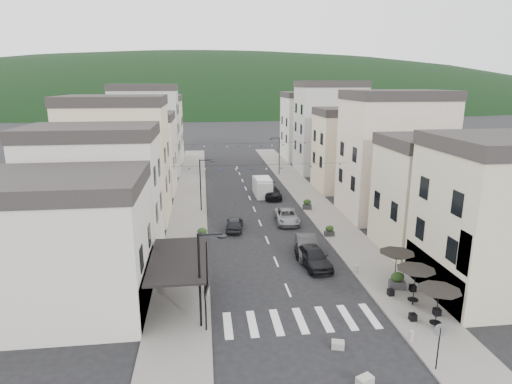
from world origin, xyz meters
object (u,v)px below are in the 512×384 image
parked_car_e (235,224)px  pedestrian_a (201,241)px  parked_car_a (313,257)px  parked_car_d (272,192)px  pedestrian_b (167,253)px  parked_car_b (307,246)px  parked_car_c (287,216)px  delivery_van (262,186)px

parked_car_e → pedestrian_a: 5.96m
parked_car_a → parked_car_d: 21.07m
pedestrian_b → parked_car_a: bearing=14.0°
parked_car_b → pedestrian_a: size_ratio=3.04×
parked_car_d → pedestrian_b: bearing=-120.8°
parked_car_c → pedestrian_a: bearing=-140.4°
pedestrian_b → parked_car_c: bearing=60.7°
pedestrian_a → parked_car_d: bearing=74.7°
delivery_van → parked_car_b: bearing=-87.5°
pedestrian_a → pedestrian_b: size_ratio=0.81×
parked_car_b → pedestrian_b: (-11.60, -0.91, 0.31)m
parked_car_d → pedestrian_a: 18.88m
parked_car_d → pedestrian_a: size_ratio=3.21×
delivery_van → pedestrian_b: size_ratio=2.59×
parked_car_a → delivery_van: size_ratio=0.95×
parked_car_a → delivery_van: bearing=85.8°
parked_car_c → pedestrian_a: (-8.90, -6.61, 0.22)m
pedestrian_a → delivery_van: bearing=79.1°
parked_car_e → pedestrian_a: bearing=64.2°
parked_car_a → parked_car_e: bearing=114.1°
parked_car_d → parked_car_e: (-5.60, -11.69, -0.06)m
parked_car_a → parked_car_b: bearing=82.8°
delivery_van → pedestrian_b: delivery_van is taller
parked_car_b → parked_car_c: parked_car_b is taller
parked_car_c → parked_car_d: bearing=93.0°
parked_car_a → pedestrian_a: pedestrian_a is taller
parked_car_a → pedestrian_a: size_ratio=3.05×
parked_car_e → delivery_van: bearing=-101.7°
parked_car_c → delivery_van: size_ratio=0.98×
parked_car_e → parked_car_a: bearing=128.6°
parked_car_d → parked_car_b: bearing=-90.2°
parked_car_c → parked_car_e: (-5.60, -1.65, -0.01)m
delivery_van → parked_car_d: bearing=-53.3°
parked_car_c → parked_car_e: bearing=-160.6°
parked_car_b → parked_car_d: parked_car_b is taller
parked_car_a → parked_car_e: size_ratio=1.21×
parked_car_e → pedestrian_b: (-5.98, -7.94, 0.42)m
parked_car_b → parked_car_c: (-0.02, 8.68, -0.10)m
parked_car_c → pedestrian_b: size_ratio=2.53×
parked_car_c → parked_car_d: (0.00, 10.05, 0.05)m
parked_car_a → pedestrian_a: (-8.90, 4.42, 0.09)m
parked_car_b → parked_car_e: size_ratio=1.20×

